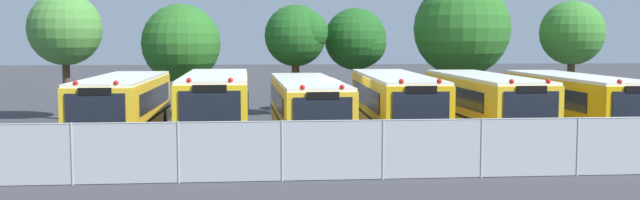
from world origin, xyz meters
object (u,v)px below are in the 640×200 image
(tree_2, at_px, (298,35))
(tree_4, at_px, (460,27))
(school_bus_4, at_px, (483,103))
(tree_3, at_px, (358,41))
(tree_0, at_px, (66,28))
(school_bus_5, at_px, (574,103))
(tree_5, at_px, (570,34))
(school_bus_3, at_px, (395,103))
(school_bus_2, at_px, (307,106))
(school_bus_1, at_px, (216,104))
(school_bus_0, at_px, (124,106))
(tree_1, at_px, (179,44))

(tree_2, distance_m, tree_4, 8.82)
(school_bus_4, distance_m, tree_3, 11.03)
(school_bus_4, relative_size, tree_0, 1.65)
(school_bus_4, height_order, tree_0, tree_0)
(school_bus_5, bearing_deg, tree_5, -113.18)
(school_bus_3, height_order, school_bus_4, school_bus_3)
(school_bus_2, xyz_separation_m, tree_2, (0.19, 8.60, 2.88))
(school_bus_2, distance_m, school_bus_4, 7.34)
(school_bus_1, height_order, school_bus_2, school_bus_1)
(school_bus_3, relative_size, tree_0, 1.70)
(tree_3, bearing_deg, school_bus_5, -53.64)
(tree_5, bearing_deg, school_bus_5, -112.79)
(school_bus_2, bearing_deg, school_bus_4, 178.35)
(school_bus_0, distance_m, school_bus_5, 18.43)
(tree_3, bearing_deg, tree_5, -7.90)
(school_bus_5, bearing_deg, tree_1, -28.81)
(school_bus_4, bearing_deg, tree_0, -24.09)
(school_bus_1, distance_m, tree_0, 11.88)
(school_bus_1, relative_size, school_bus_5, 0.97)
(school_bus_5, relative_size, tree_3, 1.81)
(school_bus_0, height_order, school_bus_1, school_bus_1)
(school_bus_0, distance_m, tree_3, 15.02)
(school_bus_1, xyz_separation_m, tree_3, (7.18, 10.23, 2.48))
(tree_2, height_order, tree_4, tree_4)
(tree_0, height_order, tree_3, tree_0)
(tree_1, bearing_deg, school_bus_5, -28.42)
(school_bus_2, height_order, school_bus_4, school_bus_4)
(school_bus_0, xyz_separation_m, tree_3, (10.82, 10.10, 2.52))
(school_bus_2, xyz_separation_m, tree_5, (14.81, 8.42, 2.97))
(school_bus_1, relative_size, school_bus_4, 0.96)
(school_bus_4, relative_size, tree_5, 1.72)
(school_bus_5, distance_m, tree_2, 14.41)
(tree_0, distance_m, tree_5, 26.28)
(tree_1, xyz_separation_m, tree_2, (6.15, -0.30, 0.46))
(school_bus_0, xyz_separation_m, tree_0, (-4.17, 8.28, 3.14))
(tree_4, bearing_deg, tree_0, -177.18)
(school_bus_1, relative_size, tree_5, 1.65)
(tree_1, bearing_deg, school_bus_1, -75.88)
(school_bus_4, relative_size, tree_2, 1.80)
(tree_1, xyz_separation_m, tree_5, (20.77, -0.48, 0.55))
(tree_5, bearing_deg, school_bus_4, -131.40)
(tree_0, bearing_deg, tree_2, 2.18)
(tree_3, relative_size, tree_5, 0.94)
(tree_0, bearing_deg, school_bus_5, -20.63)
(school_bus_2, relative_size, tree_1, 1.90)
(school_bus_5, relative_size, tree_2, 1.78)
(school_bus_1, height_order, school_bus_5, school_bus_1)
(school_bus_4, bearing_deg, school_bus_3, 1.98)
(school_bus_2, distance_m, tree_5, 17.29)
(school_bus_3, height_order, school_bus_5, school_bus_3)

